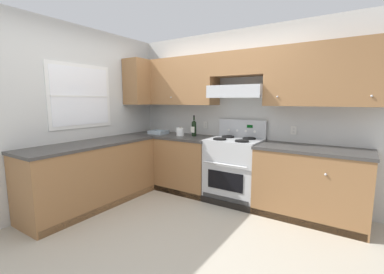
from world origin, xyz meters
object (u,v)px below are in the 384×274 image
at_px(wine_bottle, 194,128).
at_px(paper_towel_roll, 180,132).
at_px(bowl, 158,133).
at_px(stove, 234,169).

relative_size(wine_bottle, paper_towel_roll, 2.56).
xyz_separation_m(bowl, paper_towel_roll, (0.47, 0.00, 0.05)).
bearing_deg(paper_towel_roll, stove, 0.83).
height_order(bowl, paper_towel_roll, paper_towel_roll).
relative_size(wine_bottle, bowl, 1.16).
relative_size(bowl, paper_towel_roll, 2.22).
bearing_deg(wine_bottle, bowl, -171.95).
bearing_deg(paper_towel_roll, wine_bottle, 24.04).
height_order(stove, wine_bottle, wine_bottle).
relative_size(stove, bowl, 4.09).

